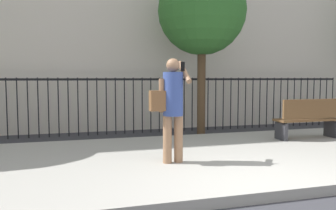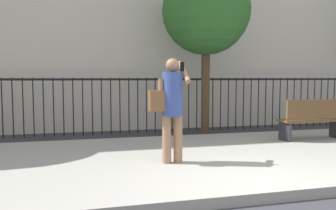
% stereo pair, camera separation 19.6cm
% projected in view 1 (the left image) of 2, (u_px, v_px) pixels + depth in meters
% --- Properties ---
extents(ground_plane, '(60.00, 60.00, 0.00)m').
position_uv_depth(ground_plane, '(286.00, 201.00, 4.37)').
color(ground_plane, '#333338').
extents(sidewalk, '(28.00, 4.40, 0.15)m').
position_uv_depth(sidewalk, '(215.00, 157.00, 6.47)').
color(sidewalk, '#9E9B93').
rests_on(sidewalk, ground).
extents(iron_fence, '(12.03, 0.04, 1.60)m').
position_uv_depth(iron_fence, '(164.00, 97.00, 9.94)').
color(iron_fence, black).
rests_on(iron_fence, ground).
extents(pedestrian_on_phone, '(0.66, 0.51, 1.76)m').
position_uv_depth(pedestrian_on_phone, '(172.00, 102.00, 5.70)').
color(pedestrian_on_phone, '#936B4C').
rests_on(pedestrian_on_phone, sidewalk).
extents(street_bench, '(1.60, 0.45, 0.95)m').
position_uv_depth(street_bench, '(309.00, 118.00, 7.99)').
color(street_bench, brown).
rests_on(street_bench, sidewalk).
extents(street_tree_mid, '(2.37, 2.37, 4.58)m').
position_uv_depth(street_tree_mid, '(202.00, 11.00, 9.13)').
color(street_tree_mid, '#4C3823').
rests_on(street_tree_mid, ground).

